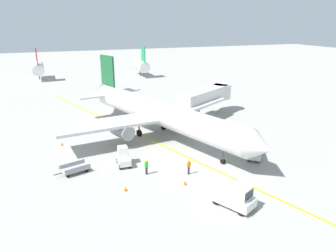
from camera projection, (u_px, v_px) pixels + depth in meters
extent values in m
plane|color=#9E9B93|center=(191.00, 170.00, 34.57)|extent=(300.00, 300.00, 0.00)
cube|color=yellow|center=(177.00, 152.00, 39.12)|extent=(25.63, 75.97, 0.01)
cylinder|color=silver|center=(160.00, 113.00, 43.32)|extent=(12.63, 29.50, 3.30)
cone|color=silver|center=(261.00, 148.00, 31.51)|extent=(3.83, 3.30, 3.23)
cone|color=silver|center=(102.00, 91.00, 55.14)|extent=(3.86, 3.65, 3.14)
cube|color=silver|center=(192.00, 105.00, 49.08)|extent=(13.44, 10.38, 0.36)
cylinder|color=gray|center=(188.00, 114.00, 47.67)|extent=(2.82, 3.64, 1.90)
cube|color=silver|center=(107.00, 124.00, 40.00)|extent=(13.41, 5.84, 0.36)
cylinder|color=gray|center=(122.00, 131.00, 40.58)|extent=(2.82, 3.64, 1.90)
cube|color=#19592D|center=(107.00, 71.00, 52.23)|extent=(1.53, 3.88, 5.20)
cube|color=silver|center=(125.00, 91.00, 54.92)|extent=(5.64, 4.29, 0.24)
cube|color=silver|center=(94.00, 96.00, 51.29)|extent=(5.51, 3.11, 0.24)
cylinder|color=#4C4C51|center=(224.00, 151.00, 35.54)|extent=(0.20, 0.20, 3.12)
cylinder|color=black|center=(223.00, 161.00, 35.94)|extent=(0.51, 0.64, 0.56)
cylinder|color=#4C4C51|center=(163.00, 120.00, 46.71)|extent=(0.20, 0.20, 3.12)
cylinder|color=black|center=(163.00, 127.00, 47.05)|extent=(0.64, 1.02, 0.96)
cylinder|color=#4C4C51|center=(139.00, 126.00, 44.04)|extent=(0.20, 0.20, 3.12)
cylinder|color=black|center=(139.00, 133.00, 44.39)|extent=(0.64, 1.02, 0.96)
cube|color=black|center=(245.00, 139.00, 32.86)|extent=(2.98, 1.84, 0.60)
cube|color=silver|center=(205.00, 97.00, 51.74)|extent=(11.67, 8.29, 2.50)
cylinder|color=silver|center=(222.00, 91.00, 55.97)|extent=(3.20, 3.20, 2.50)
cylinder|color=#59595B|center=(198.00, 114.00, 51.17)|extent=(0.56, 0.56, 2.35)
cube|color=#333338|center=(198.00, 119.00, 51.47)|extent=(1.80, 1.40, 0.50)
cube|color=silver|center=(233.00, 199.00, 27.59)|extent=(3.30, 4.07, 0.80)
cube|color=silver|center=(241.00, 192.00, 26.89)|extent=(2.08, 2.13, 1.10)
cube|color=black|center=(249.00, 195.00, 26.39)|extent=(1.31, 0.70, 0.77)
cylinder|color=black|center=(251.00, 204.00, 27.48)|extent=(0.46, 0.64, 0.60)
cylinder|color=black|center=(241.00, 212.00, 26.35)|extent=(0.46, 0.64, 0.60)
cylinder|color=black|center=(226.00, 194.00, 29.09)|extent=(0.46, 0.64, 0.60)
cylinder|color=black|center=(216.00, 201.00, 27.96)|extent=(0.46, 0.64, 0.60)
cube|color=silver|center=(124.00, 160.00, 35.41)|extent=(1.44, 2.48, 0.70)
cube|color=silver|center=(123.00, 151.00, 35.50)|extent=(1.10, 1.14, 1.10)
cube|color=black|center=(122.00, 149.00, 35.97)|extent=(0.98, 0.14, 0.77)
cylinder|color=black|center=(118.00, 160.00, 36.12)|extent=(0.26, 0.61, 0.60)
cylinder|color=black|center=(127.00, 159.00, 36.44)|extent=(0.26, 0.61, 0.60)
cylinder|color=black|center=(120.00, 167.00, 34.60)|extent=(0.26, 0.61, 0.60)
cylinder|color=black|center=(130.00, 165.00, 34.92)|extent=(0.26, 0.61, 0.60)
cube|color=silver|center=(255.00, 152.00, 37.62)|extent=(3.63, 3.85, 0.60)
cylinder|color=black|center=(260.00, 160.00, 36.32)|extent=(0.56, 0.60, 0.60)
cylinder|color=black|center=(249.00, 158.00, 36.73)|extent=(0.56, 0.60, 0.60)
cylinder|color=black|center=(262.00, 151.00, 38.70)|extent=(0.56, 0.60, 0.60)
cylinder|color=black|center=(251.00, 150.00, 39.10)|extent=(0.56, 0.60, 0.60)
cube|color=black|center=(256.00, 147.00, 36.78)|extent=(3.96, 4.36, 1.76)
cube|color=yellow|center=(260.00, 146.00, 36.60)|extent=(3.35, 3.84, 1.84)
cube|color=yellow|center=(252.00, 145.00, 36.89)|extent=(3.35, 3.84, 1.84)
cube|color=#A5A5A8|center=(75.00, 169.00, 33.75)|extent=(3.11, 2.23, 0.16)
cube|color=#4C4C51|center=(58.00, 174.00, 32.69)|extent=(0.89, 0.33, 0.08)
cylinder|color=#4C4C51|center=(54.00, 175.00, 32.43)|extent=(0.12, 0.12, 0.05)
cube|color=gray|center=(78.00, 169.00, 33.11)|extent=(2.70, 0.85, 0.50)
cube|color=gray|center=(72.00, 164.00, 34.23)|extent=(2.70, 0.85, 0.50)
cylinder|color=black|center=(68.00, 176.00, 32.78)|extent=(0.38, 0.22, 0.36)
cylinder|color=black|center=(64.00, 172.00, 33.68)|extent=(0.38, 0.22, 0.36)
cylinder|color=black|center=(87.00, 170.00, 33.99)|extent=(0.38, 0.22, 0.36)
cylinder|color=black|center=(82.00, 166.00, 34.89)|extent=(0.38, 0.22, 0.36)
cylinder|color=#26262D|center=(189.00, 170.00, 33.42)|extent=(0.24, 0.24, 0.85)
cube|color=orange|center=(189.00, 164.00, 33.20)|extent=(0.36, 0.22, 0.56)
sphere|color=tan|center=(189.00, 161.00, 33.07)|extent=(0.20, 0.20, 0.20)
sphere|color=yellow|center=(189.00, 161.00, 33.05)|extent=(0.24, 0.24, 0.24)
cylinder|color=#26262D|center=(147.00, 171.00, 33.39)|extent=(0.24, 0.24, 0.85)
cube|color=green|center=(146.00, 165.00, 33.17)|extent=(0.36, 0.22, 0.56)
sphere|color=#9E7051|center=(146.00, 161.00, 33.05)|extent=(0.20, 0.20, 0.20)
sphere|color=yellow|center=(146.00, 161.00, 33.03)|extent=(0.24, 0.24, 0.24)
cone|color=orange|center=(59.00, 167.00, 34.79)|extent=(0.36, 0.36, 0.44)
cone|color=orange|center=(126.00, 189.00, 30.21)|extent=(0.36, 0.36, 0.44)
cone|color=orange|center=(185.00, 183.00, 31.35)|extent=(0.36, 0.36, 0.44)
cone|color=orange|center=(62.00, 144.00, 41.15)|extent=(0.36, 0.36, 0.44)
cylinder|color=silver|center=(38.00, 68.00, 86.37)|extent=(3.00, 10.00, 3.00)
cylinder|color=#3F3F3F|center=(39.00, 77.00, 87.10)|extent=(0.30, 0.30, 1.60)
cube|color=red|center=(37.00, 56.00, 82.16)|extent=(0.24, 3.20, 4.40)
cylinder|color=silver|center=(140.00, 65.00, 91.84)|extent=(3.00, 10.00, 3.00)
cylinder|color=#3F3F3F|center=(140.00, 73.00, 92.57)|extent=(0.30, 0.30, 1.60)
cube|color=#198C4C|center=(143.00, 54.00, 87.64)|extent=(0.24, 3.20, 4.40)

